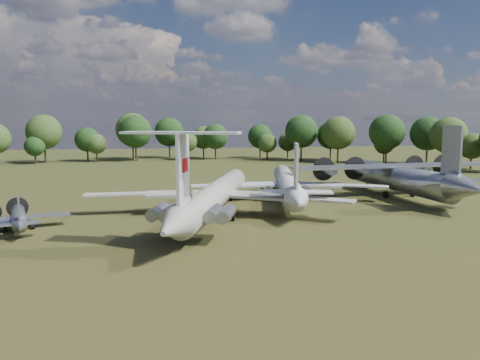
{
  "coord_description": "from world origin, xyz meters",
  "views": [
    {
      "loc": [
        -2.3,
        -65.53,
        13.49
      ],
      "look_at": [
        8.39,
        -1.98,
        5.0
      ],
      "focal_mm": 35.0,
      "sensor_mm": 36.0,
      "label": 1
    }
  ],
  "objects": [
    {
      "name": "ground",
      "position": [
        0.0,
        0.0,
        0.0
      ],
      "size": [
        300.0,
        300.0,
        0.0
      ],
      "primitive_type": "plane",
      "color": "#243A13",
      "rests_on": "ground"
    },
    {
      "name": "an12_transport",
      "position": [
        37.82,
        9.28,
        2.72
      ],
      "size": [
        40.24,
        44.24,
        5.45
      ],
      "primitive_type": null,
      "rotation": [
        0.0,
        0.0,
        0.08
      ],
      "color": "#A0A2A7",
      "rests_on": "ground"
    },
    {
      "name": "il62_airliner",
      "position": [
        4.82,
        -2.76,
        2.39
      ],
      "size": [
        50.69,
        57.93,
        4.78
      ],
      "primitive_type": null,
      "rotation": [
        0.0,
        0.0,
        -0.31
      ],
      "color": "#B4B4B0",
      "rests_on": "ground"
    },
    {
      "name": "tu104_jet",
      "position": [
        18.1,
        8.36,
        2.18
      ],
      "size": [
        40.52,
        49.07,
        4.35
      ],
      "primitive_type": null,
      "rotation": [
        0.0,
        0.0,
        -0.2
      ],
      "color": "silver",
      "rests_on": "ground"
    },
    {
      "name": "small_prop_northwest",
      "position": [
        -19.63,
        -6.07,
        1.19
      ],
      "size": [
        16.05,
        18.93,
        2.37
      ],
      "primitive_type": null,
      "rotation": [
        0.0,
        0.0,
        0.29
      ],
      "color": "#989A9F",
      "rests_on": "ground"
    },
    {
      "name": "person_on_il62",
      "position": [
        0.7,
        -15.5,
        5.63
      ],
      "size": [
        0.74,
        0.68,
        1.7
      ],
      "primitive_type": "imported",
      "rotation": [
        0.0,
        0.0,
        2.57
      ],
      "color": "olive",
      "rests_on": "il62_airliner"
    }
  ]
}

